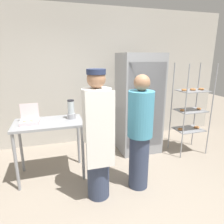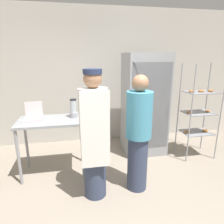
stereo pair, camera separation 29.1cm
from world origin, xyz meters
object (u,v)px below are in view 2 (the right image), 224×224
baking_rack (199,112)px  person_customer (138,134)px  blender_pitcher (74,109)px  person_baker (94,135)px  donut_box (33,118)px  refrigerator (145,104)px

baking_rack → person_customer: baking_rack is taller
blender_pitcher → person_baker: bearing=-72.1°
donut_box → blender_pitcher: 0.62m
refrigerator → baking_rack: bearing=-22.5°
blender_pitcher → person_baker: 0.82m
person_customer → baking_rack: bearing=28.3°
refrigerator → person_customer: size_ratio=1.17×
person_baker → donut_box: bearing=140.4°
donut_box → person_baker: person_baker is taller
donut_box → person_customer: person_customer is taller
donut_box → blender_pitcher: (0.61, 0.06, 0.09)m
donut_box → person_baker: size_ratio=0.16×
donut_box → person_customer: 1.62m
donut_box → person_customer: size_ratio=0.17×
donut_box → blender_pitcher: bearing=5.3°
baking_rack → person_customer: size_ratio=1.06×
refrigerator → baking_rack: (0.92, -0.38, -0.09)m
donut_box → person_customer: (1.47, -0.66, -0.12)m
person_baker → person_customer: 0.62m
donut_box → refrigerator: bearing=13.7°
baking_rack → blender_pitcher: size_ratio=5.76×
refrigerator → person_customer: refrigerator is taller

